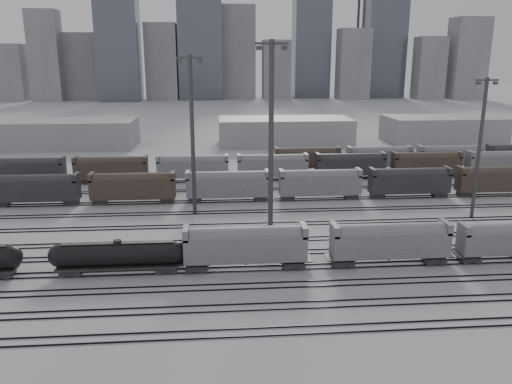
{
  "coord_description": "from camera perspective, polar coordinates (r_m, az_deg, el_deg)",
  "views": [
    {
      "loc": [
        -10.95,
        -56.16,
        25.02
      ],
      "look_at": [
        -4.57,
        23.07,
        4.0
      ],
      "focal_mm": 35.0,
      "sensor_mm": 36.0,
      "label": 1
    }
  ],
  "objects": [
    {
      "name": "warehouse_mid",
      "position": [
        154.04,
        3.28,
        6.95
      ],
      "size": [
        40.0,
        18.0,
        8.0
      ],
      "primitive_type": "cube",
      "color": "#979799",
      "rests_on": "ground"
    },
    {
      "name": "skyline",
      "position": [
        337.0,
        -0.93,
        16.46
      ],
      "size": [
        316.0,
        22.4,
        95.0
      ],
      "color": "#99999C",
      "rests_on": "ground"
    },
    {
      "name": "tracks",
      "position": [
        78.53,
        3.66,
        -3.74
      ],
      "size": [
        220.0,
        71.5,
        0.16
      ],
      "color": "black",
      "rests_on": "ground"
    },
    {
      "name": "light_mast_c",
      "position": [
        68.62,
        1.73,
        6.16
      ],
      "size": [
        4.43,
        0.71,
        27.71
      ],
      "color": "#3C3C3F",
      "rests_on": "ground"
    },
    {
      "name": "tank_car_b",
      "position": [
        62.65,
        -15.45,
        -6.96
      ],
      "size": [
        16.47,
        2.74,
        4.07
      ],
      "color": "#252527",
      "rests_on": "ground"
    },
    {
      "name": "warehouse_left",
      "position": [
        160.3,
        -22.51,
        6.16
      ],
      "size": [
        50.0,
        18.0,
        8.0
      ],
      "primitive_type": "cube",
      "color": "#979799",
      "rests_on": "ground"
    },
    {
      "name": "crane_left",
      "position": [
        363.04,
        -7.86,
        19.8
      ],
      "size": [
        42.0,
        1.8,
        100.0
      ],
      "color": "#3C3C3F",
      "rests_on": "ground"
    },
    {
      "name": "light_mast_b",
      "position": [
        81.71,
        -7.29,
        6.76
      ],
      "size": [
        4.15,
        0.66,
        25.91
      ],
      "color": "#3C3C3F",
      "rests_on": "ground"
    },
    {
      "name": "warehouse_right",
      "position": [
        168.3,
        20.52,
        6.71
      ],
      "size": [
        35.0,
        18.0,
        8.0
      ],
      "primitive_type": "cube",
      "color": "#979799",
      "rests_on": "ground"
    },
    {
      "name": "hopper_car_c",
      "position": [
        71.79,
        27.25,
        -4.73
      ],
      "size": [
        13.75,
        2.73,
        4.92
      ],
      "color": "#252527",
      "rests_on": "ground"
    },
    {
      "name": "light_mast_d",
      "position": [
        87.07,
        24.2,
        4.89
      ],
      "size": [
        3.61,
        0.58,
        22.55
      ],
      "color": "#3C3C3F",
      "rests_on": "ground"
    },
    {
      "name": "hopper_car_b",
      "position": [
        64.79,
        15.06,
        -5.32
      ],
      "size": [
        14.85,
        2.95,
        5.31
      ],
      "color": "#252527",
      "rests_on": "ground"
    },
    {
      "name": "hopper_car_a",
      "position": [
        61.22,
        -1.22,
        -5.94
      ],
      "size": [
        15.05,
        2.99,
        5.38
      ],
      "color": "#252527",
      "rests_on": "ground"
    },
    {
      "name": "bg_string_near",
      "position": [
        92.87,
        7.31,
        0.85
      ],
      "size": [
        151.0,
        3.0,
        5.6
      ],
      "color": "gray",
      "rests_on": "ground"
    },
    {
      "name": "crane_right",
      "position": [
        376.74,
        11.84,
        19.45
      ],
      "size": [
        42.0,
        1.8,
        100.0
      ],
      "color": "#3C3C3F",
      "rests_on": "ground"
    },
    {
      "name": "ground",
      "position": [
        62.45,
        5.96,
        -8.89
      ],
      "size": [
        900.0,
        900.0,
        0.0
      ],
      "primitive_type": "plane",
      "color": "silver",
      "rests_on": "ground"
    },
    {
      "name": "bg_string_mid",
      "position": [
        110.37,
        10.72,
        2.94
      ],
      "size": [
        151.0,
        3.0,
        5.6
      ],
      "color": "#252527",
      "rests_on": "ground"
    },
    {
      "name": "bg_string_far",
      "position": [
        123.41,
        17.63,
        3.74
      ],
      "size": [
        66.0,
        3.0,
        5.6
      ],
      "color": "#4E3C31",
      "rests_on": "ground"
    }
  ]
}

